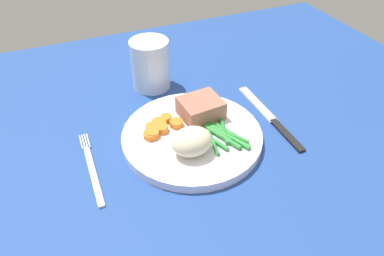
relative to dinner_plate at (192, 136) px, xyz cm
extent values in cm
cube|color=#234793|center=(-1.82, 1.55, -1.80)|extent=(120.00, 90.00, 2.00)
cylinder|color=white|center=(0.00, 0.00, 0.00)|extent=(23.88, 23.88, 1.60)
cube|color=#A86B56|center=(3.22, 3.76, 2.48)|extent=(7.64, 6.85, 3.35)
ellipsoid|color=beige|center=(-2.15, -4.30, 3.00)|extent=(6.51, 5.37, 4.40)
cylinder|color=orange|center=(-6.11, 3.48, 1.28)|extent=(1.85, 1.85, 0.96)
cylinder|color=orange|center=(-6.80, 1.99, 1.29)|extent=(2.46, 2.46, 0.98)
cylinder|color=orange|center=(-6.41, 1.38, 1.39)|extent=(2.15, 2.15, 1.19)
cylinder|color=orange|center=(-2.00, 2.73, 1.32)|extent=(2.31, 2.31, 1.03)
cylinder|color=orange|center=(-4.56, 2.27, 1.38)|extent=(2.12, 2.12, 1.16)
cylinder|color=orange|center=(-2.92, 4.79, 1.30)|extent=(1.98, 1.98, 0.99)
cylinder|color=orange|center=(-6.01, 2.56, 1.34)|extent=(2.37, 2.37, 1.08)
cylinder|color=orange|center=(-4.62, 3.75, 1.35)|extent=(2.58, 2.58, 1.10)
cylinder|color=#2D8C38|center=(2.37, -3.43, 1.15)|extent=(3.00, 6.28, 0.70)
cylinder|color=#2D8C38|center=(2.17, -3.61, 1.11)|extent=(1.68, 6.65, 0.61)
cylinder|color=#2D8C38|center=(4.05, -3.43, 1.21)|extent=(3.74, 7.38, 0.83)
cylinder|color=#2D8C38|center=(5.37, -2.80, 1.14)|extent=(4.65, 7.05, 0.69)
cylinder|color=#2D8C38|center=(5.28, -1.34, 1.19)|extent=(3.03, 7.95, 0.78)
cylinder|color=#2D8C38|center=(3.48, -1.03, 1.16)|extent=(3.57, 7.74, 0.72)
cylinder|color=#2D8C38|center=(5.20, -3.86, 1.17)|extent=(3.97, 7.64, 0.73)
cylinder|color=#2D8C38|center=(4.99, -1.12, 1.13)|extent=(3.28, 6.02, 0.66)
cylinder|color=#2D8C38|center=(5.17, -3.93, 1.18)|extent=(4.32, 6.99, 0.76)
cube|color=silver|center=(-17.22, -2.00, -0.60)|extent=(1.00, 13.00, 0.40)
cube|color=silver|center=(-17.82, 6.30, -0.60)|extent=(0.24, 3.60, 0.40)
cube|color=silver|center=(-17.42, 6.30, -0.60)|extent=(0.24, 3.60, 0.40)
cube|color=silver|center=(-17.02, 6.30, -0.60)|extent=(0.24, 3.60, 0.40)
cube|color=silver|center=(-16.62, 6.30, -0.60)|extent=(0.24, 3.60, 0.40)
cube|color=black|center=(15.63, -5.50, -0.60)|extent=(1.30, 9.00, 0.64)
cube|color=silver|center=(15.63, 4.50, -0.60)|extent=(1.70, 12.00, 0.40)
cylinder|color=silver|center=(-1.19, 18.93, 4.24)|extent=(7.78, 7.78, 10.08)
cylinder|color=silver|center=(-1.19, 18.93, 1.36)|extent=(7.16, 7.16, 4.32)
camera|label=1|loc=(-17.07, -41.18, 39.16)|focal=32.44mm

